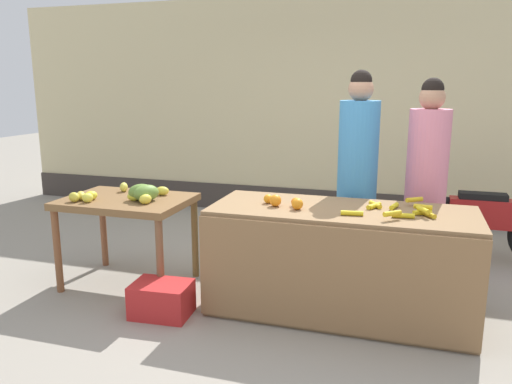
{
  "coord_description": "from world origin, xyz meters",
  "views": [
    {
      "loc": [
        0.83,
        -3.68,
        1.75
      ],
      "look_at": [
        -0.36,
        0.15,
        0.88
      ],
      "focal_mm": 35.12,
      "sensor_mm": 36.0,
      "label": 1
    }
  ],
  "objects_px": {
    "vendor_woman_blue_shirt": "(357,179)",
    "vendor_woman_pink_shirt": "(426,185)",
    "parked_motorcycle": "(491,224)",
    "produce_sack": "(238,242)",
    "produce_crate": "(162,299)"
  },
  "relations": [
    {
      "from": "vendor_woman_blue_shirt",
      "to": "vendor_woman_pink_shirt",
      "type": "height_order",
      "value": "vendor_woman_blue_shirt"
    },
    {
      "from": "vendor_woman_pink_shirt",
      "to": "parked_motorcycle",
      "type": "height_order",
      "value": "vendor_woman_pink_shirt"
    },
    {
      "from": "vendor_woman_pink_shirt",
      "to": "produce_sack",
      "type": "relative_size",
      "value": 3.5
    },
    {
      "from": "produce_sack",
      "to": "parked_motorcycle",
      "type": "bearing_deg",
      "value": 20.08
    },
    {
      "from": "produce_sack",
      "to": "produce_crate",
      "type": "bearing_deg",
      "value": -100.9
    },
    {
      "from": "vendor_woman_blue_shirt",
      "to": "produce_crate",
      "type": "distance_m",
      "value": 1.91
    },
    {
      "from": "vendor_woman_blue_shirt",
      "to": "vendor_woman_pink_shirt",
      "type": "xyz_separation_m",
      "value": [
        0.57,
        0.08,
        -0.04
      ]
    },
    {
      "from": "produce_crate",
      "to": "parked_motorcycle",
      "type": "bearing_deg",
      "value": 38.07
    },
    {
      "from": "vendor_woman_blue_shirt",
      "to": "vendor_woman_pink_shirt",
      "type": "relative_size",
      "value": 1.04
    },
    {
      "from": "produce_crate",
      "to": "vendor_woman_pink_shirt",
      "type": "bearing_deg",
      "value": 32.33
    },
    {
      "from": "vendor_woman_pink_shirt",
      "to": "parked_motorcycle",
      "type": "xyz_separation_m",
      "value": [
        0.66,
        0.8,
        -0.5
      ]
    },
    {
      "from": "vendor_woman_blue_shirt",
      "to": "parked_motorcycle",
      "type": "bearing_deg",
      "value": 35.68
    },
    {
      "from": "produce_crate",
      "to": "produce_sack",
      "type": "bearing_deg",
      "value": 79.1
    },
    {
      "from": "produce_crate",
      "to": "produce_sack",
      "type": "distance_m",
      "value": 1.17
    },
    {
      "from": "parked_motorcycle",
      "to": "produce_sack",
      "type": "height_order",
      "value": "parked_motorcycle"
    }
  ]
}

